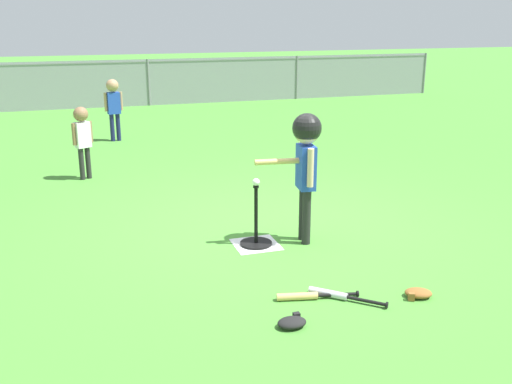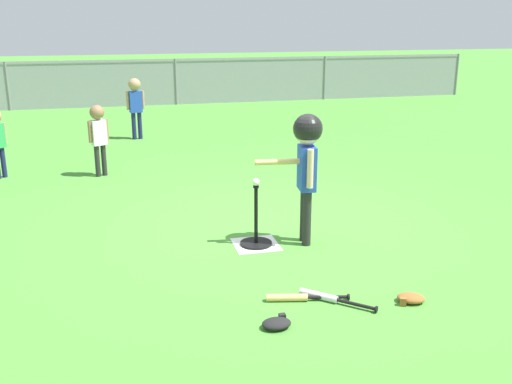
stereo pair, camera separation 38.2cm
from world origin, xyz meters
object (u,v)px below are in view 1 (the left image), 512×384
(fielder_deep_left, at_px, (82,133))
(glove_by_plate, at_px, (418,293))
(batting_tee, at_px, (256,236))
(spare_bat_wood, at_px, (306,296))
(spare_bat_silver, at_px, (336,295))
(fielder_near_left, at_px, (113,102))
(baseball_on_tee, at_px, (256,182))
(batter_child, at_px, (306,152))
(glove_near_bats, at_px, (292,322))

(fielder_deep_left, xyz_separation_m, glove_by_plate, (2.40, -4.57, -0.62))
(batting_tee, xyz_separation_m, spare_bat_wood, (0.02, -1.25, -0.06))
(spare_bat_silver, bearing_deg, fielder_near_left, 99.26)
(baseball_on_tee, height_order, batter_child, batter_child)
(batter_child, bearing_deg, fielder_deep_left, 122.40)
(spare_bat_silver, bearing_deg, baseball_on_tee, 101.22)
(fielder_deep_left, relative_size, spare_bat_wood, 1.52)
(baseball_on_tee, relative_size, glove_by_plate, 0.28)
(batter_child, distance_m, glove_by_plate, 1.74)
(fielder_near_left, bearing_deg, spare_bat_silver, -80.74)
(batter_child, relative_size, fielder_near_left, 1.17)
(batting_tee, xyz_separation_m, fielder_near_left, (-0.87, 5.60, 0.62))
(batting_tee, height_order, spare_bat_silver, batting_tee)
(baseball_on_tee, height_order, fielder_deep_left, fielder_deep_left)
(batter_child, bearing_deg, batting_tee, 172.89)
(fielder_deep_left, bearing_deg, spare_bat_silver, -68.09)
(batting_tee, relative_size, spare_bat_silver, 1.20)
(fielder_deep_left, height_order, glove_by_plate, fielder_deep_left)
(batter_child, distance_m, glove_near_bats, 1.94)
(batting_tee, xyz_separation_m, batter_child, (0.49, -0.06, 0.84))
(fielder_near_left, xyz_separation_m, spare_bat_silver, (1.12, -6.90, -0.68))
(batting_tee, relative_size, glove_by_plate, 2.31)
(batting_tee, distance_m, glove_by_plate, 1.74)
(batting_tee, height_order, glove_by_plate, batting_tee)
(spare_bat_silver, bearing_deg, batting_tee, 101.22)
(fielder_near_left, height_order, glove_by_plate, fielder_near_left)
(fielder_deep_left, relative_size, spare_bat_silver, 1.97)
(batter_child, bearing_deg, fielder_near_left, 103.45)
(batter_child, height_order, spare_bat_silver, batter_child)
(fielder_deep_left, relative_size, glove_by_plate, 3.80)
(baseball_on_tee, height_order, spare_bat_silver, baseball_on_tee)
(fielder_deep_left, distance_m, spare_bat_silver, 4.76)
(batting_tee, relative_size, glove_near_bats, 2.77)
(baseball_on_tee, xyz_separation_m, spare_bat_wood, (0.02, -1.25, -0.62))
(baseball_on_tee, distance_m, batter_child, 0.57)
(fielder_near_left, bearing_deg, baseball_on_tee, -81.21)
(baseball_on_tee, bearing_deg, fielder_deep_left, 116.04)
(baseball_on_tee, relative_size, fielder_deep_left, 0.07)
(glove_by_plate, height_order, glove_near_bats, same)
(baseball_on_tee, bearing_deg, spare_bat_wood, -89.19)
(batting_tee, height_order, batter_child, batter_child)
(spare_bat_silver, bearing_deg, fielder_deep_left, 111.91)
(batting_tee, distance_m, batter_child, 0.97)
(baseball_on_tee, xyz_separation_m, fielder_near_left, (-0.87, 5.60, 0.06))
(fielder_near_left, height_order, spare_bat_silver, fielder_near_left)
(glove_by_plate, bearing_deg, batting_tee, 121.16)
(spare_bat_wood, height_order, glove_by_plate, glove_by_plate)
(batting_tee, bearing_deg, spare_bat_wood, -89.19)
(spare_bat_silver, bearing_deg, glove_near_bats, -148.37)
(spare_bat_silver, height_order, spare_bat_wood, same)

